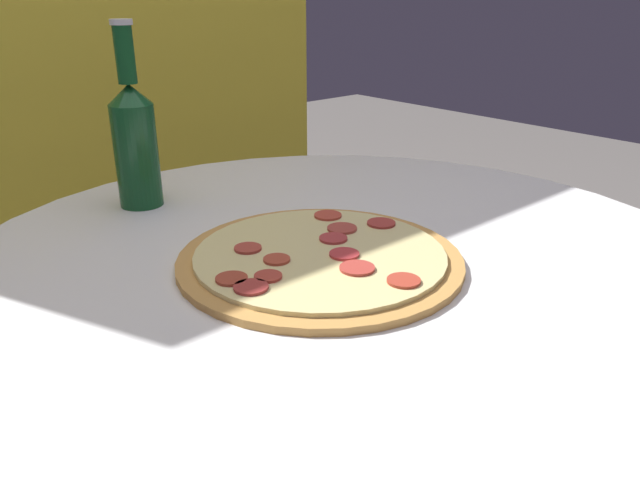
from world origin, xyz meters
TOP-DOWN VIEW (x-y plane):
  - table at (0.00, 0.00)m, footprint 1.03×1.03m
  - fence_panel at (0.00, 0.84)m, footprint 1.28×0.04m
  - pizza at (-0.04, -0.01)m, footprint 0.36×0.36m
  - beer_bottle at (-0.10, 0.36)m, footprint 0.07×0.07m

SIDE VIEW (x-z plane):
  - table at x=0.00m, z-range 0.17..0.87m
  - pizza at x=-0.04m, z-range 0.70..0.72m
  - beer_bottle at x=-0.10m, z-range 0.67..0.95m
  - fence_panel at x=0.00m, z-range 0.00..1.84m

